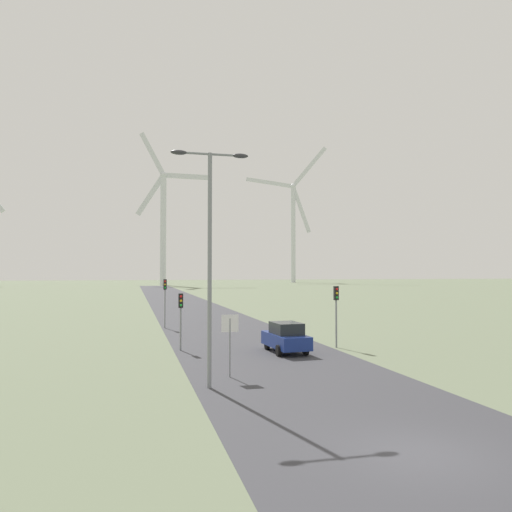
{
  "coord_description": "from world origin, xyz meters",
  "views": [
    {
      "loc": [
        -7.52,
        -12.13,
        4.88
      ],
      "look_at": [
        0.0,
        18.15,
        5.89
      ],
      "focal_mm": 35.0,
      "sensor_mm": 36.0,
      "label": 1
    }
  ],
  "objects": [
    {
      "name": "ground_plane",
      "position": [
        0.0,
        0.0,
        0.0
      ],
      "size": [
        600.0,
        600.0,
        0.0
      ],
      "primitive_type": "plane",
      "color": "#667056"
    },
    {
      "name": "road_surface",
      "position": [
        0.0,
        48.0,
        0.0
      ],
      "size": [
        10.0,
        240.0,
        0.01
      ],
      "color": "#38383D",
      "rests_on": "ground"
    },
    {
      "name": "streetlamp",
      "position": [
        -4.33,
        8.88,
        6.29
      ],
      "size": [
        3.35,
        0.32,
        10.03
      ],
      "color": "gray",
      "rests_on": "ground"
    },
    {
      "name": "stop_sign_near",
      "position": [
        -3.08,
        10.77,
        2.03
      ],
      "size": [
        0.81,
        0.07,
        2.89
      ],
      "color": "gray",
      "rests_on": "ground"
    },
    {
      "name": "traffic_light_post_near_left",
      "position": [
        -4.57,
        19.27,
        2.61
      ],
      "size": [
        0.28,
        0.34,
        3.55
      ],
      "color": "gray",
      "rests_on": "ground"
    },
    {
      "name": "traffic_light_post_near_right",
      "position": [
        5.33,
        18.01,
        2.91
      ],
      "size": [
        0.28,
        0.34,
        3.97
      ],
      "color": "gray",
      "rests_on": "ground"
    },
    {
      "name": "traffic_light_post_mid_left",
      "position": [
        -4.73,
        32.07,
        3.11
      ],
      "size": [
        0.28,
        0.33,
        4.25
      ],
      "color": "gray",
      "rests_on": "ground"
    },
    {
      "name": "car_approaching",
      "position": [
        1.57,
        16.94,
        0.91
      ],
      "size": [
        2.07,
        4.21,
        1.83
      ],
      "color": "navy",
      "rests_on": "ground"
    },
    {
      "name": "wind_turbine_left",
      "position": [
        3.4,
        173.97,
        25.31
      ],
      "size": [
        27.3,
        4.72,
        56.62
      ],
      "color": "silver",
      "rests_on": "ground"
    },
    {
      "name": "wind_turbine_center",
      "position": [
        66.2,
        211.72,
        28.76
      ],
      "size": [
        34.85,
        18.43,
        63.68
      ],
      "color": "silver",
      "rests_on": "ground"
    }
  ]
}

